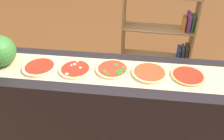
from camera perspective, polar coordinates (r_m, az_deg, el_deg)
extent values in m
plane|color=brown|center=(2.64, 0.00, -16.49)|extent=(12.00, 12.00, 0.00)
cube|color=black|center=(2.30, 0.00, -9.58)|extent=(2.38, 0.62, 0.90)
cube|color=tan|center=(2.00, 0.00, -0.44)|extent=(2.13, 0.39, 0.00)
cylinder|color=#E5C17F|center=(2.14, -17.66, 0.73)|extent=(0.31, 0.31, 0.02)
cylinder|color=#AD2314|center=(2.14, -17.71, 0.98)|extent=(0.26, 0.26, 0.00)
cylinder|color=#E5C17F|center=(2.04, -9.16, 0.21)|extent=(0.29, 0.29, 0.02)
cylinder|color=#AD2314|center=(2.04, -9.18, 0.43)|extent=(0.25, 0.25, 0.00)
cylinder|color=#C6B28E|center=(1.97, -11.24, -1.01)|extent=(0.03, 0.03, 0.01)
cylinder|color=#C6B28E|center=(2.03, -7.93, 0.57)|extent=(0.02, 0.02, 0.01)
cylinder|color=#C6B28E|center=(2.07, -10.14, 1.16)|extent=(0.02, 0.02, 0.01)
cylinder|color=#C6B28E|center=(2.12, -8.75, 2.20)|extent=(0.03, 0.03, 0.01)
cylinder|color=#C6B28E|center=(2.08, -9.36, 1.44)|extent=(0.03, 0.03, 0.01)
cylinder|color=#E5C17F|center=(2.02, 0.09, 0.23)|extent=(0.30, 0.30, 0.02)
cylinder|color=red|center=(2.01, 0.09, 0.47)|extent=(0.25, 0.25, 0.00)
ellipsoid|color=#286B23|center=(1.97, -1.91, -0.23)|extent=(0.05, 0.05, 0.00)
ellipsoid|color=#286B23|center=(1.95, 1.76, -0.75)|extent=(0.05, 0.04, 0.00)
ellipsoid|color=#286B23|center=(2.02, 2.67, 0.66)|extent=(0.05, 0.05, 0.00)
ellipsoid|color=#286B23|center=(2.04, 0.87, 1.24)|extent=(0.04, 0.05, 0.00)
ellipsoid|color=#286B23|center=(1.93, 1.69, -1.04)|extent=(0.04, 0.04, 0.00)
ellipsoid|color=#286B23|center=(1.96, 1.16, -0.42)|extent=(0.03, 0.05, 0.00)
ellipsoid|color=#286B23|center=(1.98, 3.35, -0.02)|extent=(0.04, 0.04, 0.00)
ellipsoid|color=#286B23|center=(1.98, 2.13, -0.02)|extent=(0.05, 0.04, 0.00)
ellipsoid|color=#286B23|center=(1.95, 2.18, -0.73)|extent=(0.05, 0.05, 0.00)
ellipsoid|color=#286B23|center=(1.93, -1.21, -1.00)|extent=(0.04, 0.05, 0.00)
cylinder|color=#E5C17F|center=(2.00, 9.37, -0.70)|extent=(0.31, 0.31, 0.02)
cylinder|color=red|center=(1.99, 9.40, -0.41)|extent=(0.27, 0.27, 0.00)
cylinder|color=tan|center=(2.04, 18.51, -1.41)|extent=(0.28, 0.28, 0.02)
cylinder|color=#AD2314|center=(2.04, 18.56, -1.18)|extent=(0.25, 0.25, 0.00)
cube|color=#A87A47|center=(2.99, 19.77, 9.16)|extent=(0.03, 0.26, 1.69)
cube|color=#A87A47|center=(2.96, 2.96, 10.97)|extent=(0.03, 0.26, 1.69)
cube|color=#A87A47|center=(3.38, 9.80, -2.71)|extent=(0.86, 0.30, 0.02)
cube|color=#234799|center=(3.34, 16.68, -1.60)|extent=(0.05, 0.20, 0.24)
cube|color=#753384|center=(3.36, 15.78, -2.00)|extent=(0.04, 0.16, 0.17)
cube|color=gold|center=(3.35, 14.99, -1.90)|extent=(0.04, 0.18, 0.18)
cube|color=#234799|center=(3.33, 14.45, -1.50)|extent=(0.03, 0.18, 0.23)
cube|color=#A87A47|center=(3.14, 10.55, 3.28)|extent=(0.86, 0.30, 0.02)
cube|color=#47423D|center=(3.13, 18.01, 4.21)|extent=(0.04, 0.18, 0.20)
cube|color=#47423D|center=(3.13, 17.17, 4.09)|extent=(0.04, 0.19, 0.18)
cube|color=#234799|center=(3.12, 16.35, 4.10)|extent=(0.04, 0.18, 0.16)
cube|color=#A87A47|center=(2.95, 11.44, 10.17)|extent=(0.86, 0.30, 0.02)
cube|color=#2D753D|center=(2.95, 19.50, 11.07)|extent=(0.04, 0.15, 0.19)
cube|color=#753384|center=(2.93, 18.58, 11.34)|extent=(0.05, 0.22, 0.21)
cube|color=orange|center=(2.94, 17.57, 11.07)|extent=(0.04, 0.17, 0.16)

